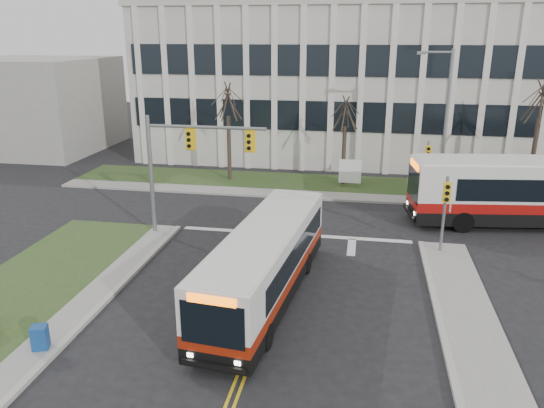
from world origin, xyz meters
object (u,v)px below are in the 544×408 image
at_px(newspaper_box_blue, 40,339).
at_px(bus_main, 265,264).
at_px(streetlight, 444,117).
at_px(directory_sign, 350,172).
at_px(bus_cross, 538,194).

bearing_deg(newspaper_box_blue, bus_main, 18.92).
xyz_separation_m(streetlight, newspaper_box_blue, (-14.83, -20.09, -4.72)).
xyz_separation_m(bus_main, newspaper_box_blue, (-6.59, -5.00, -0.97)).
bearing_deg(newspaper_box_blue, streetlight, 35.30).
bearing_deg(bus_main, directory_sign, 86.65).
relative_size(directory_sign, bus_cross, 0.15).
xyz_separation_m(directory_sign, bus_cross, (10.25, -5.48, 0.62)).
height_order(directory_sign, bus_cross, bus_cross).
relative_size(directory_sign, newspaper_box_blue, 2.11).
bearing_deg(streetlight, bus_cross, -41.49).
height_order(directory_sign, newspaper_box_blue, directory_sign).
distance_m(streetlight, bus_cross, 7.17).
bearing_deg(bus_main, newspaper_box_blue, -136.79).
distance_m(streetlight, directory_sign, 6.96).
relative_size(streetlight, newspaper_box_blue, 9.68).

